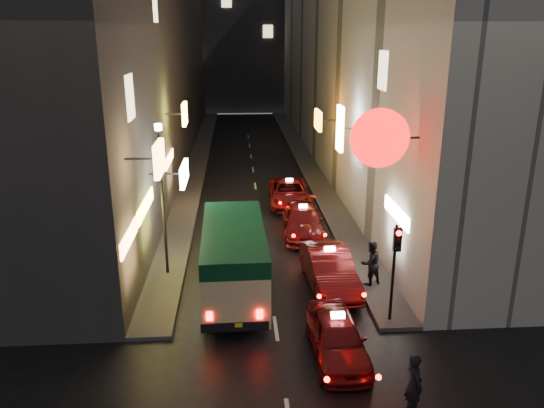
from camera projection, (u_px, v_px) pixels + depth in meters
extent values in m
cube|color=#363331|center=(142.00, 43.00, 39.16)|extent=(6.00, 52.00, 18.00)
cube|color=#FFB659|center=(159.00, 159.00, 17.90)|extent=(0.18, 1.62, 1.12)
cube|color=white|center=(184.00, 174.00, 22.88)|extent=(0.18, 2.31, 0.85)
cube|color=#FFF23F|center=(185.00, 114.00, 28.49)|extent=(0.18, 1.38, 1.20)
cube|color=#FFB659|center=(129.00, 237.00, 18.16)|extent=(0.10, 2.84, 0.55)
cube|color=#FFF23F|center=(145.00, 206.00, 21.53)|extent=(0.10, 3.72, 0.55)
cube|color=#FFB659|center=(169.00, 159.00, 29.56)|extent=(0.10, 3.41, 0.55)
cube|color=#FFE5B2|center=(130.00, 97.00, 18.91)|extent=(0.06, 1.30, 1.60)
cube|color=#FFE5B2|center=(155.00, 5.00, 25.44)|extent=(0.06, 1.30, 1.60)
cube|color=#A7A399|center=(356.00, 43.00, 40.21)|extent=(6.00, 52.00, 18.00)
cylinder|color=#F20A0A|center=(380.00, 138.00, 17.93)|extent=(2.03, 0.18, 2.03)
cube|color=white|center=(340.00, 129.00, 26.98)|extent=(0.18, 1.14, 2.30)
cube|color=orange|center=(318.00, 120.00, 31.61)|extent=(0.18, 1.91, 1.15)
cube|color=white|center=(397.00, 213.00, 20.69)|extent=(0.10, 3.08, 0.55)
cube|color=#FFE5B2|center=(383.00, 70.00, 22.21)|extent=(0.06, 1.30, 1.60)
cube|color=#333438|center=(243.00, 24.00, 69.47)|extent=(30.00, 10.00, 22.00)
cube|color=#464441|center=(198.00, 161.00, 42.13)|extent=(1.50, 52.00, 0.15)
cube|color=#464441|center=(304.00, 159.00, 42.69)|extent=(1.50, 52.00, 0.15)
cube|color=beige|center=(234.00, 258.00, 19.98)|extent=(2.38, 6.51, 2.37)
cube|color=#0B3A1D|center=(234.00, 235.00, 19.70)|extent=(2.40, 6.53, 0.59)
cube|color=black|center=(234.00, 249.00, 20.22)|extent=(2.36, 3.92, 0.54)
cube|color=black|center=(235.00, 326.00, 17.27)|extent=(2.22, 0.22, 0.32)
cube|color=#FF0A05|center=(209.00, 316.00, 17.01)|extent=(0.19, 0.06, 0.30)
cube|color=#FF0A05|center=(260.00, 315.00, 17.12)|extent=(0.19, 0.06, 0.30)
cylinder|color=black|center=(211.00, 265.00, 22.24)|extent=(0.24, 0.82, 0.82)
cylinder|color=black|center=(264.00, 312.00, 18.44)|extent=(0.24, 0.82, 0.82)
imported|color=maroon|center=(337.00, 334.00, 16.40)|extent=(2.12, 5.02, 1.59)
cube|color=white|center=(338.00, 308.00, 16.14)|extent=(0.42, 0.19, 0.16)
sphere|color=#FF0A05|center=(327.00, 380.00, 14.20)|extent=(0.16, 0.16, 0.16)
sphere|color=#FF0A05|center=(378.00, 377.00, 14.29)|extent=(0.16, 0.16, 0.16)
imported|color=maroon|center=(329.00, 266.00, 20.97)|extent=(2.65, 5.76, 1.79)
cube|color=white|center=(330.00, 243.00, 20.67)|extent=(0.43, 0.21, 0.16)
sphere|color=#FF0A05|center=(319.00, 296.00, 18.48)|extent=(0.16, 0.16, 0.16)
sphere|color=#FF0A05|center=(364.00, 295.00, 18.58)|extent=(0.16, 0.16, 0.16)
imported|color=maroon|center=(303.00, 219.00, 26.54)|extent=(2.47, 5.31, 1.65)
cube|color=white|center=(303.00, 202.00, 26.26)|extent=(0.43, 0.21, 0.16)
sphere|color=#FF0A05|center=(294.00, 236.00, 24.25)|extent=(0.16, 0.16, 0.16)
sphere|color=#FF0A05|center=(325.00, 235.00, 24.35)|extent=(0.16, 0.16, 0.16)
imported|color=maroon|center=(289.00, 191.00, 31.28)|extent=(2.27, 5.23, 1.64)
cube|color=white|center=(289.00, 176.00, 31.00)|extent=(0.43, 0.19, 0.16)
sphere|color=#FF0A05|center=(280.00, 203.00, 28.99)|extent=(0.16, 0.16, 0.16)
sphere|color=#FF0A05|center=(307.00, 202.00, 29.09)|extent=(0.16, 0.16, 0.16)
imported|color=black|center=(414.00, 380.00, 13.87)|extent=(0.53, 0.72, 2.00)
imported|color=black|center=(371.00, 260.00, 20.83)|extent=(0.89, 0.73, 2.04)
cylinder|color=black|center=(393.00, 273.00, 17.99)|extent=(0.10, 0.10, 3.50)
cube|color=black|center=(397.00, 240.00, 17.42)|extent=(0.26, 0.18, 0.80)
sphere|color=#FF0A05|center=(399.00, 233.00, 17.23)|extent=(0.18, 0.18, 0.18)
sphere|color=black|center=(398.00, 241.00, 17.31)|extent=(0.17, 0.17, 0.17)
sphere|color=black|center=(398.00, 249.00, 17.40)|extent=(0.17, 0.17, 0.17)
cylinder|color=black|center=(163.00, 204.00, 21.24)|extent=(0.12, 0.12, 6.00)
cylinder|color=#FFE5BF|center=(158.00, 127.00, 20.30)|extent=(0.28, 0.28, 0.25)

